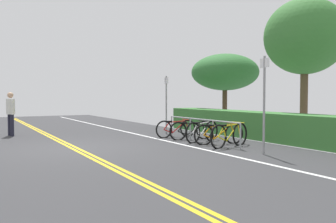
{
  "coord_description": "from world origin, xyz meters",
  "views": [
    {
      "loc": [
        10.56,
        -2.69,
        1.53
      ],
      "look_at": [
        1.56,
        2.32,
        1.09
      ],
      "focal_mm": 38.43,
      "sensor_mm": 36.0,
      "label": 1
    }
  ],
  "objects_px": {
    "bicycle_0": "(176,129)",
    "tree_mid": "(305,37)",
    "bicycle_1": "(191,130)",
    "sign_post_near": "(166,99)",
    "bicycle_4": "(229,135)",
    "bicycle_3": "(219,134)",
    "bicycle_2": "(202,132)",
    "sign_post_far": "(264,96)",
    "tree_near_left": "(225,72)",
    "pedestrian": "(11,111)",
    "bike_rack": "(201,125)"
  },
  "relations": [
    {
      "from": "tree_mid",
      "to": "bike_rack",
      "type": "bearing_deg",
      "value": -94.87
    },
    {
      "from": "bicycle_1",
      "to": "tree_near_left",
      "type": "relative_size",
      "value": 0.48
    },
    {
      "from": "bike_rack",
      "to": "sign_post_near",
      "type": "bearing_deg",
      "value": 175.9
    },
    {
      "from": "bicycle_2",
      "to": "tree_near_left",
      "type": "distance_m",
      "value": 6.66
    },
    {
      "from": "sign_post_far",
      "to": "sign_post_near",
      "type": "bearing_deg",
      "value": 177.44
    },
    {
      "from": "bicycle_2",
      "to": "tree_mid",
      "type": "bearing_deg",
      "value": 85.72
    },
    {
      "from": "bicycle_0",
      "to": "tree_mid",
      "type": "bearing_deg",
      "value": 67.13
    },
    {
      "from": "pedestrian",
      "to": "sign_post_far",
      "type": "xyz_separation_m",
      "value": [
        7.96,
        5.34,
        0.56
      ]
    },
    {
      "from": "bicycle_0",
      "to": "sign_post_far",
      "type": "relative_size",
      "value": 0.66
    },
    {
      "from": "bicycle_0",
      "to": "tree_mid",
      "type": "relative_size",
      "value": 0.32
    },
    {
      "from": "bicycle_0",
      "to": "bicycle_2",
      "type": "relative_size",
      "value": 1.04
    },
    {
      "from": "bicycle_1",
      "to": "sign_post_near",
      "type": "height_order",
      "value": "sign_post_near"
    },
    {
      "from": "bicycle_0",
      "to": "tree_near_left",
      "type": "bearing_deg",
      "value": 122.19
    },
    {
      "from": "tree_mid",
      "to": "bicycle_1",
      "type": "bearing_deg",
      "value": -103.27
    },
    {
      "from": "bicycle_0",
      "to": "bicycle_2",
      "type": "distance_m",
      "value": 1.6
    },
    {
      "from": "bicycle_3",
      "to": "sign_post_near",
      "type": "relative_size",
      "value": 0.75
    },
    {
      "from": "bicycle_2",
      "to": "sign_post_near",
      "type": "height_order",
      "value": "sign_post_near"
    },
    {
      "from": "pedestrian",
      "to": "sign_post_near",
      "type": "xyz_separation_m",
      "value": [
        2.19,
        5.6,
        0.44
      ]
    },
    {
      "from": "bicycle_4",
      "to": "tree_near_left",
      "type": "bearing_deg",
      "value": 143.13
    },
    {
      "from": "bicycle_2",
      "to": "pedestrian",
      "type": "height_order",
      "value": "pedestrian"
    },
    {
      "from": "bicycle_3",
      "to": "sign_post_near",
      "type": "distance_m",
      "value": 3.75
    },
    {
      "from": "sign_post_near",
      "to": "sign_post_far",
      "type": "bearing_deg",
      "value": -2.56
    },
    {
      "from": "bicycle_2",
      "to": "sign_post_near",
      "type": "relative_size",
      "value": 0.7
    },
    {
      "from": "tree_near_left",
      "to": "tree_mid",
      "type": "bearing_deg",
      "value": 1.4
    },
    {
      "from": "bicycle_1",
      "to": "sign_post_near",
      "type": "distance_m",
      "value": 2.38
    },
    {
      "from": "bicycle_0",
      "to": "sign_post_near",
      "type": "relative_size",
      "value": 0.73
    },
    {
      "from": "bicycle_3",
      "to": "tree_near_left",
      "type": "height_order",
      "value": "tree_near_left"
    },
    {
      "from": "bicycle_0",
      "to": "tree_mid",
      "type": "height_order",
      "value": "tree_mid"
    },
    {
      "from": "bike_rack",
      "to": "bicycle_2",
      "type": "xyz_separation_m",
      "value": [
        0.05,
        0.02,
        -0.22
      ]
    },
    {
      "from": "bicycle_2",
      "to": "tree_near_left",
      "type": "relative_size",
      "value": 0.45
    },
    {
      "from": "bicycle_4",
      "to": "tree_mid",
      "type": "bearing_deg",
      "value": 103.26
    },
    {
      "from": "bike_rack",
      "to": "bicycle_3",
      "type": "bearing_deg",
      "value": 9.53
    },
    {
      "from": "bicycle_3",
      "to": "tree_mid",
      "type": "xyz_separation_m",
      "value": [
        -0.42,
        4.39,
        3.47
      ]
    },
    {
      "from": "bicycle_1",
      "to": "bicycle_4",
      "type": "xyz_separation_m",
      "value": [
        2.11,
        0.0,
        0.03
      ]
    },
    {
      "from": "bicycle_2",
      "to": "tree_mid",
      "type": "relative_size",
      "value": 0.31
    },
    {
      "from": "bicycle_2",
      "to": "sign_post_near",
      "type": "bearing_deg",
      "value": 176.32
    },
    {
      "from": "pedestrian",
      "to": "tree_near_left",
      "type": "bearing_deg",
      "value": 86.44
    },
    {
      "from": "sign_post_near",
      "to": "bicycle_4",
      "type": "bearing_deg",
      "value": -1.99
    },
    {
      "from": "bicycle_0",
      "to": "bicycle_4",
      "type": "distance_m",
      "value": 2.99
    },
    {
      "from": "bike_rack",
      "to": "bicycle_0",
      "type": "relative_size",
      "value": 2.39
    },
    {
      "from": "bicycle_2",
      "to": "sign_post_far",
      "type": "relative_size",
      "value": 0.64
    },
    {
      "from": "bicycle_1",
      "to": "bicycle_2",
      "type": "bearing_deg",
      "value": -2.51
    },
    {
      "from": "sign_post_near",
      "to": "bicycle_2",
      "type": "bearing_deg",
      "value": -3.68
    },
    {
      "from": "bicycle_4",
      "to": "sign_post_near",
      "type": "bearing_deg",
      "value": 178.01
    },
    {
      "from": "bicycle_1",
      "to": "bicycle_2",
      "type": "height_order",
      "value": "bicycle_2"
    },
    {
      "from": "bicycle_3",
      "to": "tree_near_left",
      "type": "bearing_deg",
      "value": 140.45
    },
    {
      "from": "bike_rack",
      "to": "pedestrian",
      "type": "relative_size",
      "value": 2.41
    },
    {
      "from": "bicycle_3",
      "to": "pedestrian",
      "type": "xyz_separation_m",
      "value": [
        -5.78,
        -5.54,
        0.64
      ]
    },
    {
      "from": "bicycle_1",
      "to": "tree_near_left",
      "type": "distance_m",
      "value": 6.19
    },
    {
      "from": "bicycle_3",
      "to": "sign_post_far",
      "type": "bearing_deg",
      "value": -5.09
    }
  ]
}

